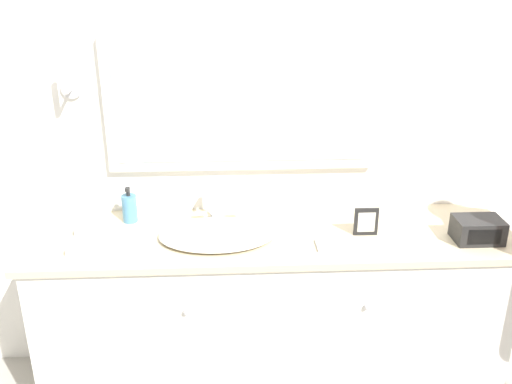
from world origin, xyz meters
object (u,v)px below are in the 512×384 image
object	(u,v)px
sink_basin	(217,233)
soap_bottle	(130,208)
picture_frame	(366,222)
appliance_box	(478,230)

from	to	relation	value
sink_basin	soap_bottle	size ratio (longest dim) A/B	2.93
sink_basin	picture_frame	bearing A→B (deg)	-0.91
appliance_box	picture_frame	bearing A→B (deg)	170.44
soap_bottle	picture_frame	xyz separation A→B (m)	(1.05, -0.19, -0.00)
soap_bottle	picture_frame	bearing A→B (deg)	-10.36
picture_frame	appliance_box	bearing A→B (deg)	-9.56
appliance_box	picture_frame	distance (m)	0.47
soap_bottle	appliance_box	distance (m)	1.54
picture_frame	sink_basin	bearing A→B (deg)	179.09
sink_basin	appliance_box	xyz separation A→B (m)	(1.12, -0.09, 0.03)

